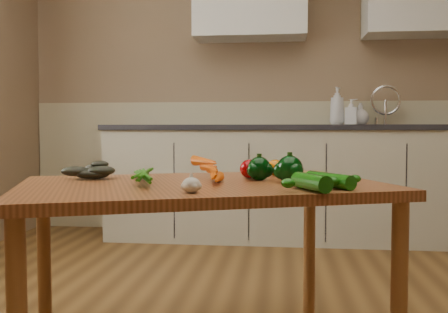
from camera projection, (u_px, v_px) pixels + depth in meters
name	position (u px, v px, depth m)	size (l,w,h in m)	color
room	(240.00, 29.00, 1.91)	(4.04, 5.04, 2.64)	brown
counter_run	(288.00, 181.00, 3.93)	(2.84, 0.64, 1.14)	#B4AF96
table	(202.00, 203.00, 1.78)	(1.46, 1.20, 0.67)	brown
soap_bottle_a	(337.00, 106.00, 3.97)	(0.12, 0.12, 0.30)	silver
soap_bottle_b	(351.00, 112.00, 3.93)	(0.09, 0.10, 0.21)	silver
soap_bottle_c	(360.00, 114.00, 3.96)	(0.14, 0.14, 0.17)	silver
carrot_bunch	(188.00, 173.00, 1.80)	(0.23, 0.18, 0.06)	#E75805
leafy_greens	(85.00, 167.00, 1.92)	(0.18, 0.16, 0.09)	black
garlic_bulb	(191.00, 185.00, 1.48)	(0.06, 0.06, 0.05)	silver
pepper_a	(259.00, 169.00, 1.85)	(0.09, 0.09, 0.09)	black
pepper_b	(291.00, 169.00, 1.90)	(0.08, 0.08, 0.08)	black
pepper_c	(290.00, 169.00, 1.77)	(0.10, 0.10, 0.10)	black
tomato_a	(250.00, 169.00, 1.93)	(0.08, 0.08, 0.07)	#8E0206
tomato_b	(256.00, 168.00, 2.00)	(0.07, 0.07, 0.07)	orange
tomato_c	(275.00, 168.00, 2.04)	(0.07, 0.07, 0.07)	orange
zucchini_a	(329.00, 180.00, 1.62)	(0.05, 0.05, 0.21)	#0C4C08
zucchini_b	(311.00, 182.00, 1.53)	(0.05, 0.05, 0.16)	#0C4C08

